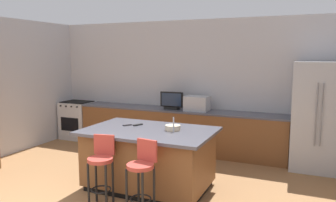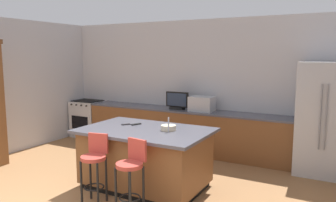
% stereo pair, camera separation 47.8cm
% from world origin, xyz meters
% --- Properties ---
extents(wall_back, '(6.75, 0.12, 2.77)m').
position_xyz_m(wall_back, '(0.00, 4.57, 1.38)').
color(wall_back, '#BCBCC1').
rests_on(wall_back, ground_plane).
extents(wall_left, '(0.12, 4.97, 2.77)m').
position_xyz_m(wall_left, '(-3.17, 2.28, 1.38)').
color(wall_left, '#BCBCC1').
rests_on(wall_left, ground_plane).
extents(counter_back, '(4.53, 0.62, 0.89)m').
position_xyz_m(counter_back, '(-0.07, 4.19, 0.45)').
color(counter_back, brown).
rests_on(counter_back, ground_plane).
extents(kitchen_island, '(1.94, 1.27, 0.92)m').
position_xyz_m(kitchen_island, '(0.29, 2.14, 0.47)').
color(kitchen_island, black).
rests_on(kitchen_island, ground_plane).
extents(refrigerator, '(0.86, 0.82, 1.92)m').
position_xyz_m(refrigerator, '(2.64, 4.10, 0.96)').
color(refrigerator, '#B7BABF').
rests_on(refrigerator, ground_plane).
extents(range_oven, '(0.73, 0.63, 0.91)m').
position_xyz_m(range_oven, '(-2.70, 4.19, 0.45)').
color(range_oven, '#B7BABF').
rests_on(range_oven, ground_plane).
extents(microwave, '(0.48, 0.36, 0.30)m').
position_xyz_m(microwave, '(0.36, 4.19, 1.04)').
color(microwave, '#B7BABF').
rests_on(microwave, counter_back).
extents(tv_monitor, '(0.50, 0.16, 0.37)m').
position_xyz_m(tv_monitor, '(-0.18, 4.14, 1.06)').
color(tv_monitor, black).
rests_on(tv_monitor, counter_back).
extents(sink_faucet_back, '(0.02, 0.02, 0.24)m').
position_xyz_m(sink_faucet_back, '(0.07, 4.29, 1.01)').
color(sink_faucet_back, '#B2B2B7').
rests_on(sink_faucet_back, counter_back).
extents(sink_faucet_island, '(0.02, 0.02, 0.22)m').
position_xyz_m(sink_faucet_island, '(0.69, 2.14, 1.03)').
color(sink_faucet_island, '#B2B2B7').
rests_on(sink_faucet_island, kitchen_island).
extents(bar_stool_left, '(0.35, 0.36, 0.96)m').
position_xyz_m(bar_stool_left, '(-0.02, 1.34, 0.57)').
color(bar_stool_left, '#B23D33').
rests_on(bar_stool_left, ground_plane).
extents(bar_stool_right, '(0.34, 0.36, 0.97)m').
position_xyz_m(bar_stool_right, '(0.62, 1.29, 0.58)').
color(bar_stool_right, '#B23D33').
rests_on(bar_stool_right, ground_plane).
extents(fruit_bowl, '(0.23, 0.23, 0.08)m').
position_xyz_m(fruit_bowl, '(0.64, 2.24, 0.95)').
color(fruit_bowl, beige).
rests_on(fruit_bowl, kitchen_island).
extents(cell_phone, '(0.14, 0.16, 0.01)m').
position_xyz_m(cell_phone, '(-0.16, 2.27, 0.92)').
color(cell_phone, black).
rests_on(cell_phone, kitchen_island).
extents(tv_remote, '(0.11, 0.17, 0.02)m').
position_xyz_m(tv_remote, '(-0.01, 2.34, 0.93)').
color(tv_remote, black).
rests_on(tv_remote, kitchen_island).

